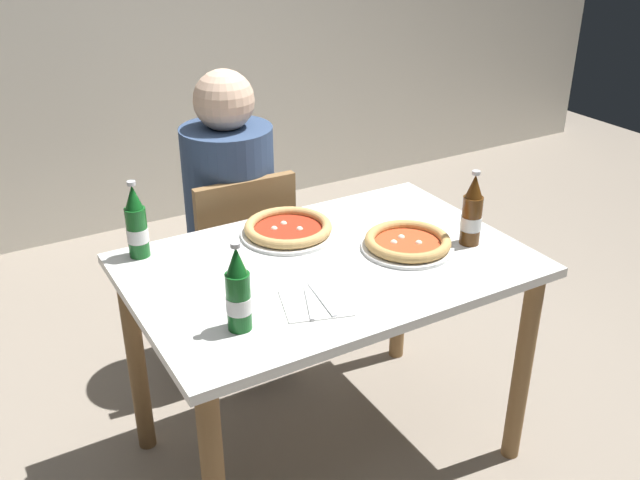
% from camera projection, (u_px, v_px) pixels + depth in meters
% --- Properties ---
extents(ground_plane, '(8.00, 8.00, 0.00)m').
position_uv_depth(ground_plane, '(327.00, 448.00, 2.50)').
color(ground_plane, gray).
extents(dining_table_main, '(1.20, 0.80, 0.75)m').
position_uv_depth(dining_table_main, '(328.00, 293.00, 2.22)').
color(dining_table_main, silver).
rests_on(dining_table_main, ground_plane).
extents(chair_behind_table, '(0.41, 0.41, 0.85)m').
position_uv_depth(chair_behind_table, '(238.00, 260.00, 2.74)').
color(chair_behind_table, olive).
rests_on(chair_behind_table, ground_plane).
extents(diner_seated, '(0.34, 0.34, 1.21)m').
position_uv_depth(diner_seated, '(232.00, 232.00, 2.73)').
color(diner_seated, '#2D3342').
rests_on(diner_seated, ground_plane).
extents(pizza_margherita_near, '(0.31, 0.31, 0.04)m').
position_uv_depth(pizza_margherita_near, '(288.00, 229.00, 2.32)').
color(pizza_margherita_near, white).
rests_on(pizza_margherita_near, dining_table_main).
extents(pizza_marinara_far, '(0.29, 0.29, 0.04)m').
position_uv_depth(pizza_marinara_far, '(408.00, 243.00, 2.23)').
color(pizza_marinara_far, white).
rests_on(pizza_marinara_far, dining_table_main).
extents(beer_bottle_left, '(0.07, 0.07, 0.25)m').
position_uv_depth(beer_bottle_left, '(238.00, 293.00, 1.79)').
color(beer_bottle_left, '#14591E').
rests_on(beer_bottle_left, dining_table_main).
extents(beer_bottle_center, '(0.07, 0.07, 0.25)m').
position_uv_depth(beer_bottle_center, '(137.00, 225.00, 2.15)').
color(beer_bottle_center, '#14591E').
rests_on(beer_bottle_center, dining_table_main).
extents(beer_bottle_right, '(0.07, 0.07, 0.25)m').
position_uv_depth(beer_bottle_right, '(472.00, 214.00, 2.23)').
color(beer_bottle_right, '#512D0F').
rests_on(beer_bottle_right, dining_table_main).
extents(napkin_with_cutlery, '(0.23, 0.23, 0.01)m').
position_uv_depth(napkin_with_cutlery, '(316.00, 302.00, 1.95)').
color(napkin_with_cutlery, white).
rests_on(napkin_with_cutlery, dining_table_main).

